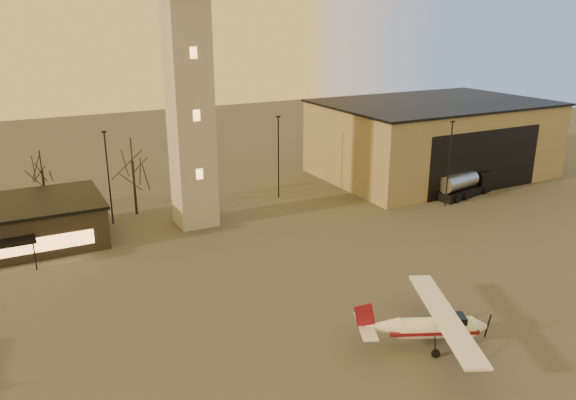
{
  "coord_description": "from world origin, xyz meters",
  "views": [
    {
      "loc": [
        -17.49,
        -25.12,
        21.14
      ],
      "look_at": [
        2.37,
        13.0,
        7.18
      ],
      "focal_mm": 35.0,
      "sensor_mm": 36.0,
      "label": 1
    }
  ],
  "objects_px": {
    "control_tower": "(188,69)",
    "hangar": "(432,138)",
    "fuel_truck": "(464,186)",
    "cessna_front": "(437,331)"
  },
  "relations": [
    {
      "from": "control_tower",
      "to": "hangar",
      "type": "height_order",
      "value": "control_tower"
    },
    {
      "from": "control_tower",
      "to": "hangar",
      "type": "distance_m",
      "value": 37.9
    },
    {
      "from": "hangar",
      "to": "fuel_truck",
      "type": "bearing_deg",
      "value": -108.19
    },
    {
      "from": "fuel_truck",
      "to": "cessna_front",
      "type": "bearing_deg",
      "value": -147.9
    },
    {
      "from": "hangar",
      "to": "fuel_truck",
      "type": "relative_size",
      "value": 3.54
    },
    {
      "from": "cessna_front",
      "to": "hangar",
      "type": "bearing_deg",
      "value": 73.82
    },
    {
      "from": "control_tower",
      "to": "fuel_truck",
      "type": "distance_m",
      "value": 36.53
    },
    {
      "from": "cessna_front",
      "to": "fuel_truck",
      "type": "distance_m",
      "value": 35.65
    },
    {
      "from": "cessna_front",
      "to": "fuel_truck",
      "type": "xyz_separation_m",
      "value": [
        26.0,
        24.39,
        0.08
      ]
    },
    {
      "from": "cessna_front",
      "to": "fuel_truck",
      "type": "height_order",
      "value": "cessna_front"
    }
  ]
}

